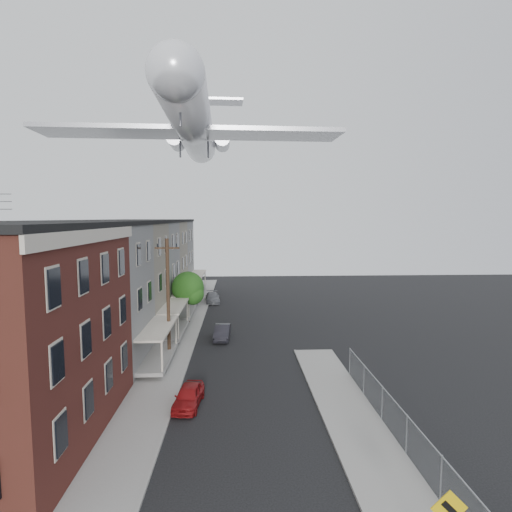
{
  "coord_description": "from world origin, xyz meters",
  "views": [
    {
      "loc": [
        -0.4,
        -11.42,
        10.51
      ],
      "look_at": [
        0.56,
        9.76,
        8.47
      ],
      "focal_mm": 28.0,
      "sensor_mm": 36.0,
      "label": 1
    }
  ],
  "objects": [
    {
      "name": "airplane",
      "position": [
        -4.4,
        26.07,
        18.89
      ],
      "size": [
        25.79,
        29.44,
        8.55
      ],
      "color": "silver",
      "rests_on": "ground"
    },
    {
      "name": "curb_left",
      "position": [
        -4.05,
        24.0,
        0.07
      ],
      "size": [
        0.15,
        62.0,
        0.14
      ],
      "primitive_type": "cube",
      "color": "gray",
      "rests_on": "ground"
    },
    {
      "name": "row_house_e",
      "position": [
        -11.96,
        44.5,
        5.13
      ],
      "size": [
        11.98,
        7.0,
        10.3
      ],
      "color": "#5F5F5D",
      "rests_on": "ground"
    },
    {
      "name": "car_mid",
      "position": [
        -1.8,
        22.51,
        0.61
      ],
      "size": [
        1.44,
        3.74,
        1.22
      ],
      "primitive_type": "imported",
      "rotation": [
        0.0,
        0.0,
        -0.04
      ],
      "color": "black",
      "rests_on": "ground"
    },
    {
      "name": "car_far",
      "position": [
        -3.6,
        37.77,
        0.6
      ],
      "size": [
        2.11,
        4.29,
        1.2
      ],
      "primitive_type": "imported",
      "rotation": [
        0.0,
        0.0,
        0.11
      ],
      "color": "slate",
      "rests_on": "ground"
    },
    {
      "name": "curb_right",
      "position": [
        4.05,
        6.0,
        0.07
      ],
      "size": [
        0.15,
        26.0,
        0.14
      ],
      "primitive_type": "cube",
      "color": "gray",
      "rests_on": "ground"
    },
    {
      "name": "sidewalk_right",
      "position": [
        5.5,
        6.0,
        0.06
      ],
      "size": [
        3.0,
        26.0,
        0.12
      ],
      "primitive_type": "cube",
      "color": "gray",
      "rests_on": "ground"
    },
    {
      "name": "row_house_d",
      "position": [
        -11.96,
        37.5,
        5.13
      ],
      "size": [
        11.98,
        7.0,
        10.3
      ],
      "color": "#75695D",
      "rests_on": "ground"
    },
    {
      "name": "street_tree",
      "position": [
        -5.27,
        27.92,
        3.45
      ],
      "size": [
        3.22,
        3.2,
        5.2
      ],
      "color": "black",
      "rests_on": "ground"
    },
    {
      "name": "car_near",
      "position": [
        -3.2,
        10.17,
        0.58
      ],
      "size": [
        1.72,
        3.54,
        1.16
      ],
      "primitive_type": "imported",
      "rotation": [
        0.0,
        0.0,
        -0.1
      ],
      "color": "maroon",
      "rests_on": "ground"
    },
    {
      "name": "row_house_c",
      "position": [
        -11.96,
        30.5,
        5.13
      ],
      "size": [
        11.98,
        7.0,
        10.3
      ],
      "color": "#5F5F5D",
      "rests_on": "ground"
    },
    {
      "name": "utility_pole",
      "position": [
        -5.6,
        18.0,
        4.67
      ],
      "size": [
        1.8,
        0.26,
        9.0
      ],
      "color": "black",
      "rests_on": "ground"
    },
    {
      "name": "sidewalk_left",
      "position": [
        -5.5,
        24.0,
        0.06
      ],
      "size": [
        3.0,
        62.0,
        0.12
      ],
      "primitive_type": "cube",
      "color": "gray",
      "rests_on": "ground"
    },
    {
      "name": "row_house_b",
      "position": [
        -11.96,
        23.5,
        5.13
      ],
      "size": [
        11.98,
        7.0,
        10.3
      ],
      "color": "#75695D",
      "rests_on": "ground"
    },
    {
      "name": "row_house_a",
      "position": [
        -11.96,
        16.5,
        5.13
      ],
      "size": [
        11.98,
        7.0,
        10.3
      ],
      "color": "#5F5F5D",
      "rests_on": "ground"
    },
    {
      "name": "chainlink_fence",
      "position": [
        7.0,
        5.0,
        1.0
      ],
      "size": [
        0.06,
        18.06,
        1.9
      ],
      "color": "gray",
      "rests_on": "ground"
    }
  ]
}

